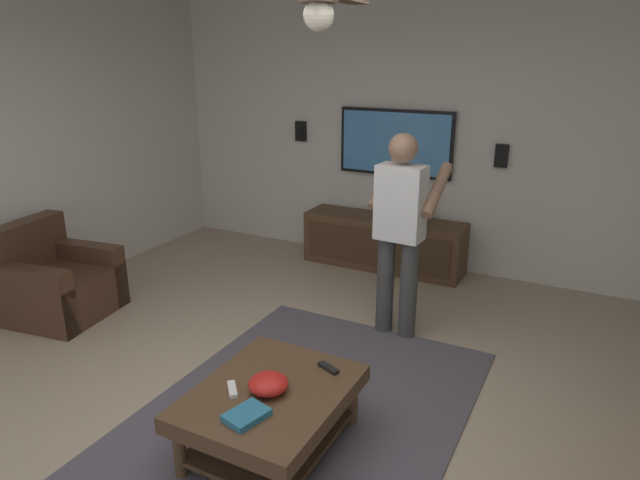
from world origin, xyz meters
TOP-DOWN VIEW (x-y plane):
  - ground_plane at (0.00, 0.00)m, footprint 7.64×7.64m
  - wall_back_tv at (3.23, 0.00)m, footprint 0.10×6.21m
  - area_rug at (0.07, -0.13)m, footprint 2.95×1.91m
  - armchair at (0.52, 2.50)m, footprint 0.91×0.92m
  - coffee_table at (-0.13, -0.13)m, footprint 1.00×0.80m
  - media_console at (2.90, 0.37)m, footprint 0.45×1.70m
  - tv at (3.14, 0.37)m, footprint 0.05×1.22m
  - person_standing at (1.56, -0.27)m, footprint 0.55×0.55m
  - bowl at (-0.16, -0.13)m, footprint 0.23×0.23m
  - remote_white at (-0.25, 0.05)m, footprint 0.14×0.13m
  - remote_black at (0.20, -0.32)m, footprint 0.10×0.16m
  - book at (-0.41, -0.16)m, footprint 0.25×0.21m
  - vase_round at (2.94, 0.03)m, footprint 0.22×0.22m
  - wall_speaker_left at (3.15, -0.70)m, footprint 0.06×0.12m
  - wall_speaker_right at (3.15, 1.51)m, footprint 0.06×0.12m
  - ceiling_fan at (0.33, -0.20)m, footprint 1.20×1.16m

SIDE VIEW (x-z plane):
  - ground_plane at x=0.00m, z-range 0.00..0.00m
  - area_rug at x=0.07m, z-range 0.00..0.01m
  - media_console at x=2.90m, z-range 0.00..0.55m
  - armchair at x=0.52m, z-range -0.13..0.69m
  - coffee_table at x=-0.13m, z-range 0.10..0.50m
  - remote_white at x=-0.25m, z-range 0.40..0.42m
  - remote_black at x=0.20m, z-range 0.40..0.42m
  - book at x=-0.41m, z-range 0.40..0.44m
  - bowl at x=-0.16m, z-range 0.40..0.50m
  - vase_round at x=2.94m, z-range 0.55..0.77m
  - person_standing at x=1.56m, z-range 0.11..1.75m
  - wall_speaker_left at x=3.15m, z-range 1.14..1.36m
  - tv at x=3.14m, z-range 0.96..1.65m
  - wall_speaker_right at x=3.15m, z-range 1.24..1.46m
  - wall_back_tv at x=3.23m, z-range 0.00..2.78m
  - ceiling_fan at x=0.33m, z-range 2.22..2.68m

